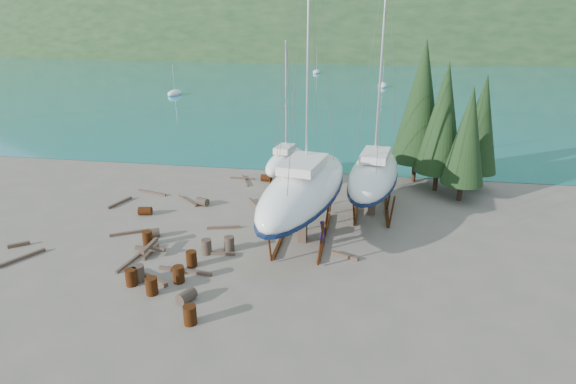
% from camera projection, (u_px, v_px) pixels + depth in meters
% --- Properties ---
extents(ground, '(600.00, 600.00, 0.00)m').
position_uv_depth(ground, '(243.00, 245.00, 26.71)').
color(ground, '#625B4D').
rests_on(ground, ground).
extents(bay_water, '(700.00, 700.00, 0.00)m').
position_uv_depth(bay_water, '(360.00, 47.00, 318.31)').
color(bay_water, teal).
rests_on(bay_water, ground).
extents(far_hill, '(800.00, 360.00, 110.00)m').
position_uv_depth(far_hill, '(360.00, 47.00, 322.94)').
color(far_hill, '#1C371B').
rests_on(far_hill, ground).
extents(far_house_left, '(6.60, 5.60, 5.60)m').
position_uv_depth(far_house_left, '(226.00, 49.00, 211.22)').
color(far_house_left, beige).
rests_on(far_house_left, ground).
extents(far_house_center, '(6.60, 5.60, 5.60)m').
position_uv_depth(far_house_center, '(310.00, 50.00, 204.81)').
color(far_house_center, beige).
rests_on(far_house_center, ground).
extents(far_house_right, '(6.60, 5.60, 5.60)m').
position_uv_depth(far_house_right, '(423.00, 51.00, 196.78)').
color(far_house_right, beige).
rests_on(far_house_right, ground).
extents(cypress_near_right, '(3.60, 3.60, 10.00)m').
position_uv_depth(cypress_near_right, '(443.00, 118.00, 33.83)').
color(cypress_near_right, black).
rests_on(cypress_near_right, ground).
extents(cypress_mid_right, '(3.06, 3.06, 8.50)m').
position_uv_depth(cypress_mid_right, '(468.00, 136.00, 32.04)').
color(cypress_mid_right, black).
rests_on(cypress_mid_right, ground).
extents(cypress_back_left, '(4.14, 4.14, 11.50)m').
position_uv_depth(cypress_back_left, '(421.00, 102.00, 35.63)').
color(cypress_back_left, black).
rests_on(cypress_back_left, ground).
extents(cypress_far_right, '(3.24, 3.24, 9.00)m').
position_uv_depth(cypress_far_right, '(481.00, 124.00, 34.48)').
color(cypress_far_right, black).
rests_on(cypress_far_right, ground).
extents(moored_boat_left, '(2.00, 5.00, 6.05)m').
position_uv_depth(moored_boat_left, '(175.00, 93.00, 86.94)').
color(moored_boat_left, white).
rests_on(moored_boat_left, ground).
extents(moored_boat_mid, '(2.00, 5.00, 6.05)m').
position_uv_depth(moored_boat_mid, '(382.00, 85.00, 99.03)').
color(moored_boat_mid, white).
rests_on(moored_boat_mid, ground).
extents(moored_boat_far, '(2.00, 5.00, 6.05)m').
position_uv_depth(moored_boat_far, '(316.00, 72.00, 129.69)').
color(moored_boat_far, white).
rests_on(moored_boat_far, ground).
extents(large_sailboat_near, '(5.75, 12.96, 19.71)m').
position_uv_depth(large_sailboat_near, '(304.00, 188.00, 26.84)').
color(large_sailboat_near, white).
rests_on(large_sailboat_near, ground).
extents(large_sailboat_far, '(4.55, 10.93, 16.77)m').
position_uv_depth(large_sailboat_far, '(374.00, 174.00, 30.89)').
color(large_sailboat_far, white).
rests_on(large_sailboat_far, ground).
extents(small_sailboat_shore, '(3.32, 7.33, 11.31)m').
position_uv_depth(small_sailboat_shore, '(285.00, 161.00, 37.01)').
color(small_sailboat_shore, white).
rests_on(small_sailboat_shore, ground).
extents(worker, '(0.50, 0.64, 1.55)m').
position_uv_depth(worker, '(323.00, 233.00, 26.51)').
color(worker, '#181353').
rests_on(worker, ground).
extents(drum_1, '(0.89, 1.04, 0.58)m').
position_uv_depth(drum_1, '(187.00, 296.00, 21.12)').
color(drum_1, '#2D2823').
rests_on(drum_1, ground).
extents(drum_2, '(0.96, 0.72, 0.58)m').
position_uv_depth(drum_2, '(145.00, 211.00, 31.00)').
color(drum_2, '#51270D').
rests_on(drum_2, ground).
extents(drum_3, '(0.58, 0.58, 0.88)m').
position_uv_depth(drum_3, '(179.00, 274.00, 22.70)').
color(drum_3, '#51270D').
rests_on(drum_3, ground).
extents(drum_4, '(0.92, 0.65, 0.58)m').
position_uv_depth(drum_4, '(266.00, 178.00, 37.86)').
color(drum_4, '#51270D').
rests_on(drum_4, ground).
extents(drum_5, '(0.58, 0.58, 0.88)m').
position_uv_depth(drum_5, '(229.00, 244.00, 25.93)').
color(drum_5, '#2D2823').
rests_on(drum_5, ground).
extents(drum_6, '(0.88, 1.04, 0.58)m').
position_uv_depth(drum_6, '(273.00, 225.00, 28.75)').
color(drum_6, '#51270D').
rests_on(drum_6, ground).
extents(drum_7, '(0.58, 0.58, 0.88)m').
position_uv_depth(drum_7, '(190.00, 315.00, 19.49)').
color(drum_7, '#51270D').
rests_on(drum_7, ground).
extents(drum_8, '(0.58, 0.58, 0.88)m').
position_uv_depth(drum_8, '(147.00, 238.00, 26.60)').
color(drum_8, '#51270D').
rests_on(drum_8, ground).
extents(drum_9, '(1.02, 0.84, 0.58)m').
position_uv_depth(drum_9, '(202.00, 202.00, 32.66)').
color(drum_9, '#2D2823').
rests_on(drum_9, ground).
extents(drum_10, '(0.58, 0.58, 0.88)m').
position_uv_depth(drum_10, '(152.00, 286.00, 21.67)').
color(drum_10, '#51270D').
rests_on(drum_10, ground).
extents(drum_11, '(0.73, 0.97, 0.58)m').
position_uv_depth(drum_11, '(269.00, 192.00, 34.52)').
color(drum_11, '#2D2823').
rests_on(drum_11, ground).
extents(drum_13, '(0.58, 0.58, 0.88)m').
position_uv_depth(drum_13, '(131.00, 277.00, 22.44)').
color(drum_13, '#51270D').
rests_on(drum_13, ground).
extents(drum_14, '(0.58, 0.58, 0.88)m').
position_uv_depth(drum_14, '(192.00, 259.00, 24.24)').
color(drum_14, '#51270D').
rests_on(drum_14, ground).
extents(drum_15, '(1.05, 0.92, 0.58)m').
position_uv_depth(drum_15, '(152.00, 233.00, 27.62)').
color(drum_15, '#2D2823').
rests_on(drum_15, ground).
extents(drum_16, '(0.58, 0.58, 0.88)m').
position_uv_depth(drum_16, '(139.00, 273.00, 22.79)').
color(drum_16, '#2D2823').
rests_on(drum_16, ground).
extents(drum_17, '(0.58, 0.58, 0.88)m').
position_uv_depth(drum_17, '(207.00, 247.00, 25.58)').
color(drum_17, '#2D2823').
rests_on(drum_17, ground).
extents(timber_0, '(1.30, 2.70, 0.14)m').
position_uv_depth(timber_0, '(245.00, 181.00, 37.90)').
color(timber_0, brown).
rests_on(timber_0, ground).
extents(timber_1, '(1.56, 0.80, 0.19)m').
position_uv_depth(timber_1, '(345.00, 256.00, 25.28)').
color(timber_1, brown).
rests_on(timber_1, ground).
extents(timber_2, '(0.75, 2.34, 0.19)m').
position_uv_depth(timber_2, '(120.00, 203.00, 33.02)').
color(timber_2, brown).
rests_on(timber_2, ground).
extents(timber_3, '(0.52, 3.02, 0.15)m').
position_uv_depth(timber_3, '(133.00, 259.00, 24.94)').
color(timber_3, brown).
rests_on(timber_3, ground).
extents(timber_5, '(3.04, 0.45, 0.16)m').
position_uv_depth(timber_5, '(185.00, 271.00, 23.73)').
color(timber_5, brown).
rests_on(timber_5, ground).
extents(timber_7, '(1.53, 0.33, 0.17)m').
position_uv_depth(timber_7, '(222.00, 254.00, 25.56)').
color(timber_7, brown).
rests_on(timber_7, ground).
extents(timber_8, '(1.23, 1.79, 0.19)m').
position_uv_depth(timber_8, '(254.00, 203.00, 32.88)').
color(timber_8, brown).
rests_on(timber_8, ground).
extents(timber_9, '(2.09, 0.17, 0.15)m').
position_uv_depth(timber_9, '(242.00, 178.00, 38.44)').
color(timber_9, brown).
rests_on(timber_9, ground).
extents(timber_11, '(2.10, 0.73, 0.15)m').
position_uv_depth(timber_11, '(224.00, 227.00, 28.94)').
color(timber_11, brown).
rests_on(timber_11, ground).
extents(timber_12, '(2.20, 1.38, 0.17)m').
position_uv_depth(timber_12, '(130.00, 233.00, 28.17)').
color(timber_12, brown).
rests_on(timber_12, ground).
extents(timber_13, '(1.04, 0.90, 0.22)m').
position_uv_depth(timber_13, '(19.00, 245.00, 26.56)').
color(timber_13, brown).
rests_on(timber_13, ground).
extents(timber_14, '(1.39, 2.52, 0.18)m').
position_uv_depth(timber_14, '(20.00, 258.00, 25.00)').
color(timber_14, brown).
rests_on(timber_14, ground).
extents(timber_15, '(2.14, 1.87, 0.15)m').
position_uv_depth(timber_15, '(187.00, 201.00, 33.39)').
color(timber_15, brown).
rests_on(timber_15, ground).
extents(timber_16, '(2.49, 1.36, 0.23)m').
position_uv_depth(timber_16, '(149.00, 277.00, 23.06)').
color(timber_16, brown).
rests_on(timber_16, ground).
extents(timber_17, '(2.66, 0.93, 0.16)m').
position_uv_depth(timber_17, '(152.00, 193.00, 35.06)').
color(timber_17, brown).
rests_on(timber_17, ground).
extents(timber_pile_fore, '(1.80, 1.80, 0.60)m').
position_uv_depth(timber_pile_fore, '(150.00, 249.00, 25.65)').
color(timber_pile_fore, brown).
rests_on(timber_pile_fore, ground).
extents(timber_pile_aft, '(1.80, 1.80, 0.60)m').
position_uv_depth(timber_pile_aft, '(292.00, 203.00, 32.42)').
color(timber_pile_aft, brown).
rests_on(timber_pile_aft, ground).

